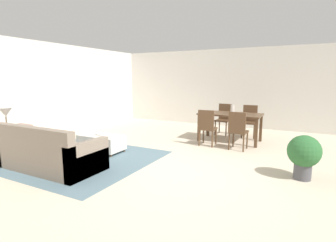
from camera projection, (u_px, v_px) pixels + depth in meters
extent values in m
plane|color=beige|center=(174.00, 169.00, 4.90)|extent=(10.80, 10.80, 0.00)
cube|color=silver|center=(238.00, 88.00, 9.05)|extent=(9.00, 0.12, 2.70)
cube|color=silver|center=(36.00, 91.00, 7.18)|extent=(0.12, 11.00, 2.70)
cube|color=slate|center=(80.00, 159.00, 5.54)|extent=(3.00, 2.80, 0.01)
cube|color=gray|center=(52.00, 157.00, 4.96)|extent=(1.97, 0.94, 0.42)
cube|color=gray|center=(31.00, 139.00, 4.54)|extent=(1.97, 0.16, 0.44)
cube|color=gray|center=(22.00, 146.00, 5.36)|extent=(0.14, 0.94, 0.62)
cube|color=gray|center=(88.00, 159.00, 4.52)|extent=(0.14, 0.94, 0.62)
cube|color=gray|center=(26.00, 134.00, 5.05)|extent=(0.40, 0.14, 0.40)
cube|color=silver|center=(38.00, 137.00, 4.87)|extent=(0.37, 0.13, 0.37)
cube|color=beige|center=(51.00, 140.00, 4.69)|extent=(0.34, 0.10, 0.35)
cube|color=tan|center=(66.00, 143.00, 4.51)|extent=(0.34, 0.11, 0.35)
cube|color=silver|center=(102.00, 142.00, 6.06)|extent=(1.02, 0.57, 0.34)
cylinder|color=#513823|center=(94.00, 146.00, 6.51)|extent=(0.05, 0.05, 0.06)
cylinder|color=#513823|center=(124.00, 150.00, 6.09)|extent=(0.05, 0.05, 0.06)
cylinder|color=#513823|center=(80.00, 150.00, 6.10)|extent=(0.05, 0.05, 0.06)
cylinder|color=#513823|center=(111.00, 156.00, 5.68)|extent=(0.05, 0.05, 0.06)
cube|color=brown|center=(8.00, 133.00, 5.45)|extent=(0.40, 0.40, 0.03)
cylinder|color=brown|center=(12.00, 144.00, 5.73)|extent=(0.04, 0.04, 0.54)
cylinder|color=brown|center=(22.00, 146.00, 5.57)|extent=(0.04, 0.04, 0.54)
cylinder|color=brown|center=(6.00, 150.00, 5.27)|extent=(0.04, 0.04, 0.54)
cylinder|color=brown|center=(7.00, 132.00, 5.45)|extent=(0.16, 0.16, 0.02)
cylinder|color=brown|center=(7.00, 124.00, 5.42)|extent=(0.02, 0.02, 0.32)
cone|color=silver|center=(5.00, 112.00, 5.38)|extent=(0.26, 0.26, 0.18)
cube|color=#513823|center=(230.00, 114.00, 7.00)|extent=(1.61, 0.85, 0.04)
cube|color=#513823|center=(208.00, 124.00, 7.72)|extent=(0.07, 0.07, 0.72)
cube|color=#513823|center=(261.00, 128.00, 7.04)|extent=(0.07, 0.07, 0.72)
cube|color=#513823|center=(199.00, 128.00, 7.08)|extent=(0.07, 0.07, 0.72)
cube|color=#513823|center=(256.00, 133.00, 6.40)|extent=(0.07, 0.07, 0.72)
cube|color=#513823|center=(208.00, 129.00, 6.61)|extent=(0.41, 0.41, 0.04)
cube|color=#513823|center=(206.00, 120.00, 6.41)|extent=(0.40, 0.05, 0.47)
cylinder|color=#513823|center=(203.00, 135.00, 6.87)|extent=(0.04, 0.04, 0.41)
cylinder|color=#513823|center=(216.00, 137.00, 6.73)|extent=(0.04, 0.04, 0.41)
cylinder|color=#513823|center=(199.00, 138.00, 6.57)|extent=(0.04, 0.04, 0.41)
cylinder|color=#513823|center=(212.00, 139.00, 6.43)|extent=(0.04, 0.04, 0.41)
cube|color=#513823|center=(239.00, 132.00, 6.23)|extent=(0.42, 0.42, 0.04)
cube|color=#513823|center=(237.00, 122.00, 6.03)|extent=(0.40, 0.06, 0.47)
cylinder|color=#513823|center=(233.00, 139.00, 6.49)|extent=(0.04, 0.04, 0.41)
cylinder|color=#513823|center=(247.00, 140.00, 6.32)|extent=(0.04, 0.04, 0.41)
cylinder|color=#513823|center=(229.00, 142.00, 6.20)|extent=(0.04, 0.04, 0.41)
cylinder|color=#513823|center=(243.00, 143.00, 6.03)|extent=(0.04, 0.04, 0.41)
cube|color=#513823|center=(223.00, 121.00, 7.88)|extent=(0.43, 0.43, 0.04)
cube|color=#513823|center=(225.00, 111.00, 7.99)|extent=(0.40, 0.07, 0.47)
cylinder|color=#513823|center=(226.00, 129.00, 7.69)|extent=(0.04, 0.04, 0.41)
cylinder|color=#513823|center=(215.00, 128.00, 7.87)|extent=(0.04, 0.04, 0.41)
cylinder|color=#513823|center=(230.00, 127.00, 7.97)|extent=(0.04, 0.04, 0.41)
cylinder|color=#513823|center=(219.00, 126.00, 8.15)|extent=(0.04, 0.04, 0.41)
cube|color=#513823|center=(249.00, 123.00, 7.49)|extent=(0.42, 0.42, 0.04)
cube|color=#513823|center=(250.00, 113.00, 7.61)|extent=(0.40, 0.06, 0.47)
cylinder|color=#513823|center=(254.00, 132.00, 7.30)|extent=(0.04, 0.04, 0.41)
cylinder|color=#513823|center=(242.00, 131.00, 7.44)|extent=(0.04, 0.04, 0.41)
cylinder|color=#513823|center=(255.00, 130.00, 7.61)|extent=(0.04, 0.04, 0.41)
cylinder|color=#513823|center=(243.00, 129.00, 7.74)|extent=(0.04, 0.04, 0.41)
cylinder|color=silver|center=(232.00, 109.00, 6.92)|extent=(0.10, 0.10, 0.23)
cube|color=silver|center=(102.00, 135.00, 6.01)|extent=(0.30, 0.26, 0.03)
cylinder|color=#4C4C51|center=(302.00, 172.00, 4.42)|extent=(0.28, 0.28, 0.26)
sphere|color=#2D6633|center=(304.00, 151.00, 4.36)|extent=(0.54, 0.54, 0.54)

